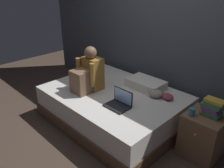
{
  "coord_description": "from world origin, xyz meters",
  "views": [
    {
      "loc": [
        1.93,
        -1.83,
        2.02
      ],
      "look_at": [
        -0.03,
        0.1,
        0.74
      ],
      "focal_mm": 36.63,
      "sensor_mm": 36.0,
      "label": 1
    }
  ],
  "objects_px": {
    "bed": "(113,106)",
    "laptop": "(120,102)",
    "person_sitting": "(88,74)",
    "book_stack": "(212,108)",
    "nightstand": "(203,135)",
    "pillow": "(146,84)",
    "clothes_pile": "(159,94)",
    "mug": "(192,112)"
  },
  "relations": [
    {
      "from": "nightstand",
      "to": "pillow",
      "type": "height_order",
      "value": "pillow"
    },
    {
      "from": "person_sitting",
      "to": "book_stack",
      "type": "relative_size",
      "value": 2.77
    },
    {
      "from": "laptop",
      "to": "person_sitting",
      "type": "bearing_deg",
      "value": 177.89
    },
    {
      "from": "mug",
      "to": "clothes_pile",
      "type": "bearing_deg",
      "value": 159.99
    },
    {
      "from": "pillow",
      "to": "nightstand",
      "type": "bearing_deg",
      "value": -11.43
    },
    {
      "from": "person_sitting",
      "to": "laptop",
      "type": "relative_size",
      "value": 2.05
    },
    {
      "from": "nightstand",
      "to": "pillow",
      "type": "relative_size",
      "value": 1.02
    },
    {
      "from": "person_sitting",
      "to": "mug",
      "type": "xyz_separation_m",
      "value": [
        1.49,
        0.33,
        -0.13
      ]
    },
    {
      "from": "bed",
      "to": "person_sitting",
      "type": "xyz_separation_m",
      "value": [
        -0.32,
        -0.21,
        0.5
      ]
    },
    {
      "from": "nightstand",
      "to": "book_stack",
      "type": "distance_m",
      "value": 0.39
    },
    {
      "from": "nightstand",
      "to": "person_sitting",
      "type": "relative_size",
      "value": 0.87
    },
    {
      "from": "person_sitting",
      "to": "clothes_pile",
      "type": "distance_m",
      "value": 1.06
    },
    {
      "from": "nightstand",
      "to": "person_sitting",
      "type": "height_order",
      "value": "person_sitting"
    },
    {
      "from": "clothes_pile",
      "to": "mug",
      "type": "bearing_deg",
      "value": -20.01
    },
    {
      "from": "laptop",
      "to": "pillow",
      "type": "distance_m",
      "value": 0.69
    },
    {
      "from": "pillow",
      "to": "book_stack",
      "type": "relative_size",
      "value": 2.37
    },
    {
      "from": "bed",
      "to": "book_stack",
      "type": "xyz_separation_m",
      "value": [
        1.33,
        0.28,
        0.43
      ]
    },
    {
      "from": "bed",
      "to": "person_sitting",
      "type": "relative_size",
      "value": 3.05
    },
    {
      "from": "mug",
      "to": "clothes_pile",
      "type": "distance_m",
      "value": 0.65
    },
    {
      "from": "person_sitting",
      "to": "bed",
      "type": "bearing_deg",
      "value": 33.55
    },
    {
      "from": "person_sitting",
      "to": "clothes_pile",
      "type": "relative_size",
      "value": 1.85
    },
    {
      "from": "pillow",
      "to": "book_stack",
      "type": "bearing_deg",
      "value": -9.14
    },
    {
      "from": "book_stack",
      "to": "bed",
      "type": "bearing_deg",
      "value": -168.31
    },
    {
      "from": "laptop",
      "to": "mug",
      "type": "distance_m",
      "value": 0.9
    },
    {
      "from": "pillow",
      "to": "book_stack",
      "type": "distance_m",
      "value": 1.11
    },
    {
      "from": "person_sitting",
      "to": "clothes_pile",
      "type": "bearing_deg",
      "value": 31.77
    },
    {
      "from": "nightstand",
      "to": "mug",
      "type": "relative_size",
      "value": 6.33
    },
    {
      "from": "bed",
      "to": "laptop",
      "type": "distance_m",
      "value": 0.52
    },
    {
      "from": "bed",
      "to": "clothes_pile",
      "type": "distance_m",
      "value": 0.72
    },
    {
      "from": "laptop",
      "to": "pillow",
      "type": "relative_size",
      "value": 0.57
    },
    {
      "from": "nightstand",
      "to": "laptop",
      "type": "xyz_separation_m",
      "value": [
        -0.95,
        -0.47,
        0.26
      ]
    },
    {
      "from": "book_stack",
      "to": "clothes_pile",
      "type": "xyz_separation_m",
      "value": [
        -0.76,
        0.06,
        -0.13
      ]
    },
    {
      "from": "laptop",
      "to": "clothes_pile",
      "type": "relative_size",
      "value": 0.9
    },
    {
      "from": "pillow",
      "to": "clothes_pile",
      "type": "relative_size",
      "value": 1.58
    },
    {
      "from": "person_sitting",
      "to": "book_stack",
      "type": "bearing_deg",
      "value": 16.4
    },
    {
      "from": "nightstand",
      "to": "mug",
      "type": "distance_m",
      "value": 0.37
    },
    {
      "from": "bed",
      "to": "person_sitting",
      "type": "distance_m",
      "value": 0.63
    },
    {
      "from": "pillow",
      "to": "mug",
      "type": "distance_m",
      "value": 0.99
    },
    {
      "from": "laptop",
      "to": "bed",
      "type": "bearing_deg",
      "value": 146.07
    },
    {
      "from": "book_stack",
      "to": "mug",
      "type": "height_order",
      "value": "book_stack"
    },
    {
      "from": "bed",
      "to": "pillow",
      "type": "relative_size",
      "value": 3.57
    },
    {
      "from": "bed",
      "to": "laptop",
      "type": "bearing_deg",
      "value": -33.93
    }
  ]
}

